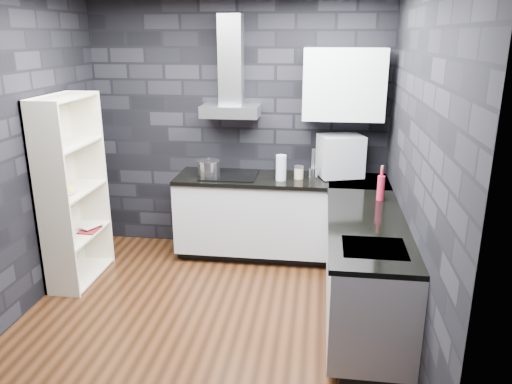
% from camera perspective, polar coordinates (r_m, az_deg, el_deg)
% --- Properties ---
extents(ground, '(3.20, 3.20, 0.00)m').
position_cam_1_polar(ground, '(4.45, -5.41, -13.97)').
color(ground, '#402210').
extents(wall_back, '(3.20, 0.05, 2.70)m').
position_cam_1_polar(wall_back, '(5.47, -2.00, 7.34)').
color(wall_back, black).
rests_on(wall_back, ground).
extents(wall_front, '(3.20, 0.05, 2.70)m').
position_cam_1_polar(wall_front, '(2.45, -14.87, -6.37)').
color(wall_front, black).
rests_on(wall_front, ground).
extents(wall_left, '(0.05, 3.20, 2.70)m').
position_cam_1_polar(wall_left, '(4.58, -26.22, 3.50)').
color(wall_left, black).
rests_on(wall_left, ground).
extents(wall_right, '(0.05, 3.20, 2.70)m').
position_cam_1_polar(wall_right, '(3.88, 18.10, 2.18)').
color(wall_right, black).
rests_on(wall_right, ground).
extents(toekick_back, '(2.18, 0.50, 0.10)m').
position_cam_1_polar(toekick_back, '(5.53, 2.80, -6.71)').
color(toekick_back, black).
rests_on(toekick_back, ground).
extents(toekick_right, '(0.50, 1.78, 0.10)m').
position_cam_1_polar(toekick_right, '(4.43, 12.53, -13.71)').
color(toekick_right, black).
rests_on(toekick_right, ground).
extents(counter_back_cab, '(2.20, 0.60, 0.76)m').
position_cam_1_polar(counter_back_cab, '(5.33, 2.83, -2.67)').
color(counter_back_cab, '#B6B7BB').
rests_on(counter_back_cab, ground).
extents(counter_right_cab, '(0.60, 1.80, 0.76)m').
position_cam_1_polar(counter_right_cab, '(4.23, 12.37, -8.70)').
color(counter_right_cab, '#B6B7BB').
rests_on(counter_right_cab, ground).
extents(counter_back_top, '(2.20, 0.62, 0.04)m').
position_cam_1_polar(counter_back_top, '(5.19, 2.88, 1.44)').
color(counter_back_top, black).
rests_on(counter_back_top, counter_back_cab).
extents(counter_right_top, '(0.62, 1.80, 0.04)m').
position_cam_1_polar(counter_right_top, '(4.07, 12.59, -3.62)').
color(counter_right_top, black).
rests_on(counter_right_top, counter_right_cab).
extents(counter_corner_top, '(0.62, 0.62, 0.04)m').
position_cam_1_polar(counter_corner_top, '(5.20, 11.71, 1.11)').
color(counter_corner_top, black).
rests_on(counter_corner_top, counter_right_cab).
extents(hood_body, '(0.60, 0.34, 0.12)m').
position_cam_1_polar(hood_body, '(5.26, -2.93, 9.22)').
color(hood_body, '#ABABAF').
rests_on(hood_body, wall_back).
extents(hood_chimney, '(0.24, 0.20, 0.90)m').
position_cam_1_polar(hood_chimney, '(5.28, -2.87, 14.82)').
color(hood_chimney, '#ABABAF').
rests_on(hood_chimney, hood_body).
extents(upper_cabinet, '(0.80, 0.35, 0.70)m').
position_cam_1_polar(upper_cabinet, '(5.13, 10.02, 12.05)').
color(upper_cabinet, silver).
rests_on(upper_cabinet, wall_back).
extents(cooktop, '(0.58, 0.50, 0.01)m').
position_cam_1_polar(cooktop, '(5.27, -3.08, 1.96)').
color(cooktop, black).
rests_on(cooktop, counter_back_top).
extents(sink_rim, '(0.44, 0.40, 0.01)m').
position_cam_1_polar(sink_rim, '(3.60, 13.37, -6.27)').
color(sink_rim, '#ABABAF').
rests_on(sink_rim, counter_right_top).
extents(pot, '(0.31, 0.31, 0.14)m').
position_cam_1_polar(pot, '(5.26, -5.42, 2.73)').
color(pot, '#AFB0B4').
rests_on(pot, cooktop).
extents(glass_vase, '(0.12, 0.12, 0.26)m').
position_cam_1_polar(glass_vase, '(5.07, 2.88, 2.79)').
color(glass_vase, silver).
rests_on(glass_vase, counter_back_top).
extents(storage_jar, '(0.11, 0.11, 0.12)m').
position_cam_1_polar(storage_jar, '(5.16, 4.90, 2.18)').
color(storage_jar, tan).
rests_on(storage_jar, counter_back_top).
extents(utensil_crock, '(0.09, 0.09, 0.12)m').
position_cam_1_polar(utensil_crock, '(5.14, 6.54, 2.09)').
color(utensil_crock, '#AFB0B4').
rests_on(utensil_crock, counter_back_top).
extents(appliance_garage, '(0.51, 0.45, 0.43)m').
position_cam_1_polar(appliance_garage, '(5.23, 9.62, 4.11)').
color(appliance_garage, '#A7A8AE').
rests_on(appliance_garage, counter_back_top).
extents(red_bottle, '(0.08, 0.08, 0.22)m').
position_cam_1_polar(red_bottle, '(4.59, 14.06, 0.44)').
color(red_bottle, '#B01C36').
rests_on(red_bottle, counter_right_top).
extents(bookshelf, '(0.60, 0.87, 1.80)m').
position_cam_1_polar(bookshelf, '(5.04, -20.21, 0.08)').
color(bookshelf, beige).
rests_on(bookshelf, ground).
extents(fruit_bowl, '(0.26, 0.26, 0.05)m').
position_cam_1_polar(fruit_bowl, '(4.94, -20.81, 0.12)').
color(fruit_bowl, white).
rests_on(fruit_bowl, bookshelf).
extents(book_red, '(0.17, 0.02, 0.24)m').
position_cam_1_polar(book_red, '(5.24, -19.43, -2.99)').
color(book_red, maroon).
rests_on(book_red, bookshelf).
extents(book_second, '(0.15, 0.08, 0.21)m').
position_cam_1_polar(book_second, '(5.28, -18.99, -2.51)').
color(book_second, '#B2B2B2').
rests_on(book_second, bookshelf).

